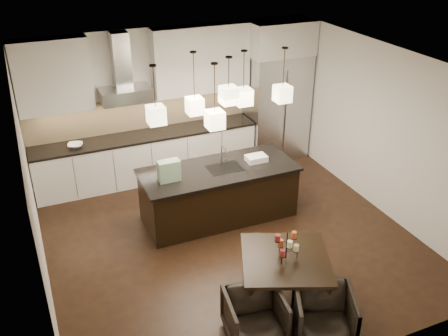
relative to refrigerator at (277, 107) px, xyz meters
name	(u,v)px	position (x,y,z in m)	size (l,w,h in m)	color
floor	(229,238)	(-2.10, -2.38, -1.08)	(5.50, 5.50, 0.02)	black
ceiling	(230,64)	(-2.10, -2.38, 1.73)	(5.50, 5.50, 0.02)	white
wall_back	(171,100)	(-2.10, 0.38, 0.32)	(5.50, 0.02, 2.80)	silver
wall_front	(339,270)	(-2.10, -5.14, 0.32)	(5.50, 0.02, 2.80)	silver
wall_left	(31,197)	(-4.86, -2.38, 0.32)	(0.02, 5.50, 2.80)	silver
wall_right	(381,129)	(0.66, -2.38, 0.32)	(0.02, 5.50, 2.80)	silver
refrigerator	(277,107)	(0.00, 0.00, 0.00)	(1.20, 0.72, 2.15)	#B7B7BA
fridge_panel	(280,38)	(0.00, 0.00, 1.40)	(1.26, 0.72, 0.65)	silver
lower_cabinets	(148,157)	(-2.73, 0.05, -0.64)	(4.21, 0.62, 0.88)	silver
countertop	(146,135)	(-2.73, 0.05, -0.17)	(4.21, 0.66, 0.04)	black
backsplash	(141,113)	(-2.73, 0.35, 0.16)	(4.21, 0.02, 0.63)	tan
upper_cab_left	(52,76)	(-4.20, 0.19, 1.10)	(1.25, 0.35, 1.25)	silver
upper_cab_right	(201,59)	(-1.55, 0.19, 1.10)	(1.86, 0.35, 1.25)	silver
hood_canopy	(126,95)	(-3.03, 0.10, 0.65)	(0.90, 0.52, 0.24)	#B7B7BA
hood_chimney	(121,60)	(-3.03, 0.21, 1.24)	(0.30, 0.28, 0.96)	#B7B7BA
fruit_bowl	(75,145)	(-4.02, 0.00, -0.12)	(0.26, 0.26, 0.06)	silver
island_body	(219,194)	(-2.01, -1.74, -0.64)	(2.48, 0.99, 0.87)	black
island_top	(218,170)	(-2.01, -1.74, -0.18)	(2.56, 1.07, 0.04)	black
faucet	(222,155)	(-1.91, -1.65, 0.02)	(0.10, 0.24, 0.38)	silver
tote_bag	(169,171)	(-2.86, -1.80, 0.00)	(0.34, 0.18, 0.34)	#196235
food_container	(256,158)	(-1.32, -1.74, -0.11)	(0.34, 0.24, 0.10)	silver
dining_table	(284,278)	(-2.00, -3.95, -0.74)	(1.12, 1.12, 0.67)	black
candelabra	(287,245)	(-2.00, -3.95, -0.21)	(0.32, 0.32, 0.39)	black
candle_a	(296,248)	(-1.88, -4.00, -0.24)	(0.07, 0.07, 0.09)	beige
candle_b	(281,243)	(-2.01, -3.83, -0.24)	(0.07, 0.07, 0.09)	#C75128
candle_c	(283,253)	(-2.09, -4.02, -0.24)	(0.07, 0.07, 0.09)	maroon
candle_d	(294,235)	(-1.87, -3.91, -0.10)	(0.07, 0.07, 0.09)	#C75128
candle_e	(278,238)	(-2.10, -3.89, -0.10)	(0.07, 0.07, 0.09)	maroon
candle_f	(290,244)	(-2.02, -4.06, -0.10)	(0.07, 0.07, 0.09)	beige
armchair_left	(255,317)	(-2.65, -4.40, -0.76)	(0.68, 0.70, 0.63)	black
armchair_right	(324,315)	(-1.89, -4.72, -0.75)	(0.70, 0.72, 0.65)	black
pendant_a	(156,115)	(-3.05, -1.97, 1.01)	(0.24, 0.24, 0.26)	#F4E6B3
pendant_b	(195,106)	(-2.31, -1.51, 0.88)	(0.24, 0.24, 0.26)	#F4E6B3
pendant_c	(229,95)	(-1.94, -1.98, 1.15)	(0.24, 0.24, 0.26)	#F4E6B3
pendant_d	(243,97)	(-1.59, -1.74, 1.00)	(0.24, 0.24, 0.26)	#F4E6B3
pendant_e	(282,94)	(-0.95, -1.83, 0.99)	(0.24, 0.24, 0.26)	#F4E6B3
pendant_f	(215,120)	(-2.25, -2.20, 0.90)	(0.24, 0.24, 0.26)	#F4E6B3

